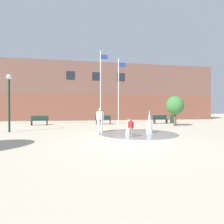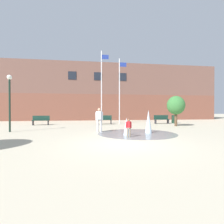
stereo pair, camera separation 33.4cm
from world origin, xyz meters
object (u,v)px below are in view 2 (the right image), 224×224
Objects in this scene: lamp_post_left_lane at (10,95)px; trash_can at (174,119)px; flagpole_left at (102,85)px; flagpole_right at (120,89)px; child_with_pink_shirt at (129,126)px; park_bench_left_of_flagpoles at (104,120)px; adult_in_red at (99,118)px; street_tree_near_building at (176,105)px; park_bench_far_left at (41,120)px; park_bench_far_right at (162,119)px.

lamp_post_left_lane is 15.70m from trash_can.
flagpole_left is 1.95m from flagpole_right.
flagpole_left reaches higher than trash_can.
park_bench_left_of_flagpoles is at bearing -37.98° from child_with_pink_shirt.
adult_in_red is 1.61× the size of child_with_pink_shirt.
child_with_pink_shirt is 8.27m from lamp_post_left_lane.
street_tree_near_building reaches higher than trash_can.
flagpole_right is at bearing 3.09° from park_bench_far_left.
park_bench_far_left is at bearing -179.47° from trash_can.
adult_in_red is (-7.07, -5.89, 0.45)m from park_bench_far_right.
trash_can is (1.62, 0.33, -0.03)m from park_bench_far_right.
lamp_post_left_lane reaches higher than trash_can.
adult_in_red is at bearing -11.99° from child_with_pink_shirt.
lamp_post_left_lane is at bearing -142.66° from park_bench_left_of_flagpoles.
park_bench_far_left is 12.30m from park_bench_far_right.
park_bench_far_left is at bearing 179.75° from park_bench_left_of_flagpoles.
park_bench_far_left and park_bench_far_right have the same top height.
park_bench_left_of_flagpoles is 1.62× the size of child_with_pink_shirt.
flagpole_right reaches higher than child_with_pink_shirt.
adult_in_red reaches higher than park_bench_far_left.
street_tree_near_building is at bearing -87.72° from park_bench_far_right.
park_bench_far_right is 5.49m from flagpole_right.
flagpole_left is at bearing 151.98° from street_tree_near_building.
park_bench_far_left is at bearing -176.91° from flagpole_right.
street_tree_near_building is (-1.51, -3.12, 1.42)m from trash_can.
adult_in_red is at bearing -98.94° from park_bench_left_of_flagpoles.
lamp_post_left_lane reaches higher than adult_in_red.
flagpole_right is (-4.40, 0.63, 3.21)m from park_bench_far_right.
park_bench_far_left is 6.98m from flagpole_left.
adult_in_red is at bearing -112.27° from flagpole_right.
adult_in_red is (-0.95, -6.07, 0.45)m from park_bench_left_of_flagpoles.
street_tree_near_building is at bearing -28.02° from flagpole_left.
park_bench_far_right is 1.78× the size of trash_can.
street_tree_near_building is (7.19, 3.10, 0.94)m from adult_in_red.
trash_can is (6.02, -0.30, -3.24)m from flagpole_right.
flagpole_left is (-0.64, 9.05, 3.48)m from child_with_pink_shirt.
flagpole_right is (1.91, 0.00, -0.37)m from flagpole_left.
flagpole_right is (2.67, 6.52, 2.76)m from adult_in_red.
street_tree_near_building is at bearing 61.37° from adult_in_red.
street_tree_near_building is (6.23, -2.97, 1.39)m from park_bench_left_of_flagpoles.
park_bench_far_right is (6.12, -0.18, 0.00)m from park_bench_left_of_flagpoles.
park_bench_far_right is 9.22m from adult_in_red.
flagpole_left is at bearing 177.84° from trash_can.
park_bench_far_left is 8.53m from flagpole_right.
park_bench_far_right is 3.12m from street_tree_near_building.
flagpole_right is 2.52× the size of street_tree_near_building.
park_bench_far_right is 1.65m from trash_can.
adult_in_red is 0.23× the size of flagpole_right.
flagpole_right is at bearing 142.85° from street_tree_near_building.
adult_in_red is 7.57m from flagpole_right.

